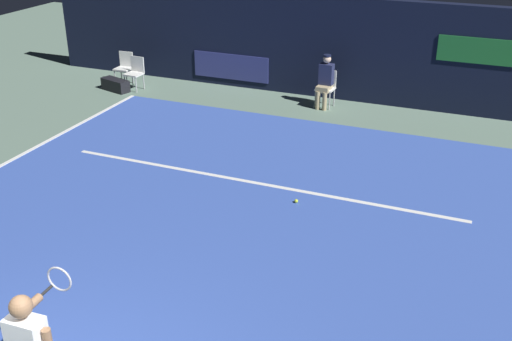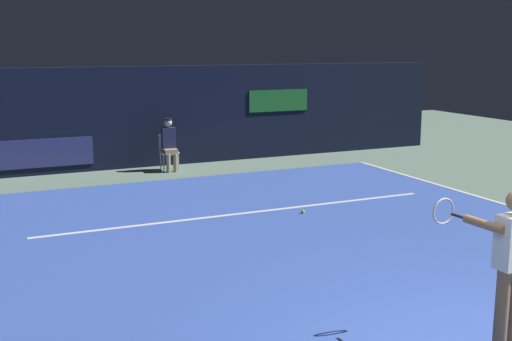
# 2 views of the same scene
# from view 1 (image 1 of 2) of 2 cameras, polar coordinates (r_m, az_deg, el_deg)

# --- Properties ---
(ground_plane) EXTENTS (32.21, 32.21, 0.00)m
(ground_plane) POSITION_cam_1_polar(r_m,az_deg,el_deg) (10.15, -4.34, -5.66)
(ground_plane) COLOR slate
(court_surface) EXTENTS (10.06, 11.05, 0.01)m
(court_surface) POSITION_cam_1_polar(r_m,az_deg,el_deg) (10.15, -4.34, -5.63)
(court_surface) COLOR #3856B2
(court_surface) RESTS_ON ground
(line_service) EXTENTS (7.84, 0.10, 0.01)m
(line_service) POSITION_cam_1_polar(r_m,az_deg,el_deg) (11.69, -0.13, -1.13)
(line_service) COLOR white
(line_service) RESTS_ON court_surface
(back_wall) EXTENTS (16.79, 0.33, 2.60)m
(back_wall) POSITION_cam_1_polar(r_m,az_deg,el_deg) (16.23, 7.53, 11.04)
(back_wall) COLOR black
(back_wall) RESTS_ON ground
(line_judge_on_chair) EXTENTS (0.46, 0.55, 1.32)m
(line_judge_on_chair) POSITION_cam_1_polar(r_m,az_deg,el_deg) (15.62, 6.38, 8.22)
(line_judge_on_chair) COLOR white
(line_judge_on_chair) RESTS_ON ground
(courtside_chair_near) EXTENTS (0.46, 0.43, 0.88)m
(courtside_chair_near) POSITION_cam_1_polar(r_m,az_deg,el_deg) (17.86, -11.98, 9.37)
(courtside_chair_near) COLOR white
(courtside_chair_near) RESTS_ON ground
(courtside_chair_far) EXTENTS (0.47, 0.45, 0.88)m
(courtside_chair_far) POSITION_cam_1_polar(r_m,az_deg,el_deg) (17.29, -11.03, 8.94)
(courtside_chair_far) COLOR white
(courtside_chair_far) RESTS_ON ground
(tennis_ball) EXTENTS (0.07, 0.07, 0.07)m
(tennis_ball) POSITION_cam_1_polar(r_m,az_deg,el_deg) (10.99, 3.71, -2.81)
(tennis_ball) COLOR #CCE033
(tennis_ball) RESTS_ON court_surface
(equipment_bag) EXTENTS (0.90, 0.55, 0.32)m
(equipment_bag) POSITION_cam_1_polar(r_m,az_deg,el_deg) (17.36, -12.77, 7.67)
(equipment_bag) COLOR black
(equipment_bag) RESTS_ON ground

